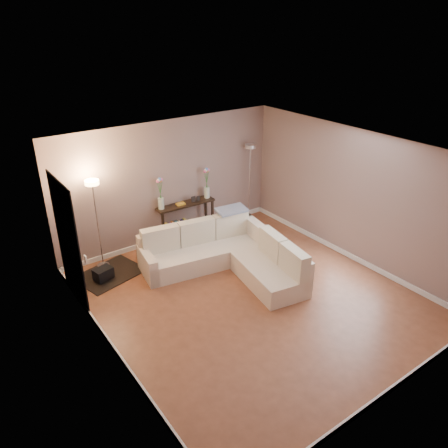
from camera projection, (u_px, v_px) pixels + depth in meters
floor at (251, 297)px, 7.64m from camera, size 5.00×5.50×0.01m
ceiling at (255, 152)px, 6.50m from camera, size 5.00×5.50×0.01m
wall_back at (169, 182)px, 9.09m from camera, size 5.00×0.02×2.60m
wall_front at (403, 317)px, 5.05m from camera, size 5.00×0.02×2.60m
wall_left at (105, 280)px, 5.76m from camera, size 0.02×5.50×2.60m
wall_right at (354, 196)px, 8.38m from camera, size 0.02×5.50×2.60m
baseboard_back at (173, 236)px, 9.62m from camera, size 5.00×0.03×0.10m
baseboard_front at (384, 395)px, 5.61m from camera, size 5.00×0.03×0.10m
baseboard_left at (117, 352)px, 6.31m from camera, size 0.03×5.50×0.10m
baseboard_right at (346, 253)px, 8.91m from camera, size 0.03×5.50×0.10m
doorway at (68, 243)px, 7.10m from camera, size 0.02×1.20×2.20m
switch_plate at (86, 259)px, 6.44m from camera, size 0.02×0.08×0.12m
sectional_sofa at (226, 254)px, 8.35m from camera, size 2.54×2.70×0.86m
throw_blanket at (231, 210)px, 8.75m from camera, size 0.65×0.43×0.08m
console_table at (182, 219)px, 9.46m from camera, size 1.32×0.40×0.81m
leaning_mirror at (180, 184)px, 9.31m from camera, size 0.93×0.08×0.73m
table_decor at (186, 202)px, 9.30m from camera, size 0.56×0.13×0.13m
flower_vase_left at (161, 196)px, 8.94m from camera, size 0.15×0.13×0.69m
flower_vase_right at (207, 185)px, 9.49m from camera, size 0.15×0.13×0.69m
floor_lamp_lit at (95, 207)px, 8.01m from camera, size 0.31×0.31×1.79m
floor_lamp_unlit at (250, 167)px, 10.00m from camera, size 0.30×0.30×1.83m
charcoal_rug at (110, 274)px, 8.29m from camera, size 1.34×1.13×0.02m
black_bag at (103, 273)px, 8.04m from camera, size 0.38×0.31×0.21m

